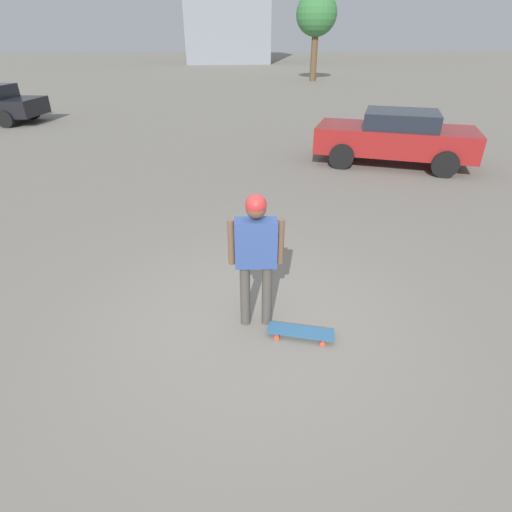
% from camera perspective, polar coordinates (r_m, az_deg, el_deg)
% --- Properties ---
extents(ground_plane, '(220.00, 220.00, 0.00)m').
position_cam_1_polar(ground_plane, '(4.90, 0.00, -9.44)').
color(ground_plane, gray).
extents(person, '(0.61, 0.25, 1.63)m').
position_cam_1_polar(person, '(4.35, 0.00, 1.19)').
color(person, '#4C4742').
rests_on(person, ground_plane).
extents(skateboard, '(0.79, 0.46, 0.07)m').
position_cam_1_polar(skateboard, '(4.70, 6.40, -10.70)').
color(skateboard, '#336693').
rests_on(skateboard, ground_plane).
extents(car_parked_near, '(4.40, 3.31, 1.38)m').
position_cam_1_polar(car_parked_near, '(11.67, 19.28, 15.81)').
color(car_parked_near, maroon).
rests_on(car_parked_near, ground_plane).
extents(tree_distant, '(3.07, 3.07, 6.18)m').
position_cam_1_polar(tree_distant, '(35.25, 8.63, 30.88)').
color(tree_distant, brown).
rests_on(tree_distant, ground_plane).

